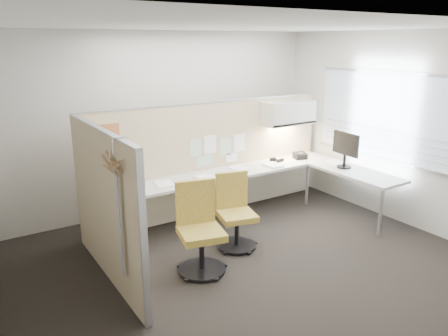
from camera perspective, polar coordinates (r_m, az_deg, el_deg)
floor at (r=5.59m, az=2.23°, el=-12.04°), size 5.50×4.50×0.01m
ceiling at (r=4.92m, az=2.60°, el=18.14°), size 5.50×4.50×0.01m
wall_back at (r=6.99m, az=-8.32°, el=5.86°), size 5.50×0.02×2.80m
wall_front at (r=3.57m, az=23.76°, el=-5.57°), size 5.50×0.02×2.80m
wall_right at (r=6.99m, az=21.24°, el=4.93°), size 0.02×4.50×2.80m
window_pane at (r=6.95m, az=21.24°, el=6.12°), size 0.01×2.80×1.30m
partition_back at (r=6.79m, az=-1.62°, el=1.18°), size 4.10×0.06×1.75m
partition_left at (r=5.03m, az=-15.26°, el=-4.90°), size 0.06×2.20×1.75m
desk at (r=6.69m, az=3.30°, el=-1.50°), size 4.00×2.07×0.73m
overhead_bin at (r=7.28m, az=8.42°, el=7.15°), size 0.90×0.36×0.38m
task_light_strip at (r=7.31m, az=8.35°, el=5.52°), size 0.60×0.06×0.02m
pinned_papers at (r=6.77m, az=-0.90°, el=2.51°), size 1.01×0.00×0.47m
poster at (r=5.99m, az=-14.72°, el=3.95°), size 0.28×0.00×0.35m
chair_left at (r=5.19m, az=-3.23°, el=-8.21°), size 0.60×0.61×1.06m
chair_right at (r=5.78m, az=1.45°, el=-5.99°), size 0.55×0.57×0.97m
monitor at (r=7.02m, az=15.58°, el=2.56°), size 0.22×0.53×0.56m
phone at (r=7.46m, az=9.87°, el=1.59°), size 0.25×0.24×0.12m
stapler at (r=7.23m, az=7.36°, el=1.01°), size 0.14×0.06×0.05m
tape_dispenser at (r=7.25m, az=6.42°, el=1.11°), size 0.12×0.09×0.06m
coat_hook at (r=4.26m, az=-14.19°, el=-1.04°), size 0.18×0.47×1.40m
paper_stack_0 at (r=5.86m, az=-12.93°, el=-3.06°), size 0.28×0.34×0.03m
paper_stack_1 at (r=6.11m, az=-7.84°, el=-2.04°), size 0.29×0.34×0.02m
paper_stack_2 at (r=6.29m, az=-2.43°, el=-1.29°), size 0.27×0.33×0.03m
paper_stack_3 at (r=6.78m, az=1.94°, el=-0.05°), size 0.25×0.31×0.02m
paper_stack_4 at (r=6.97m, az=6.39°, el=0.36°), size 0.23×0.30×0.03m
paper_stack_5 at (r=7.32m, az=14.45°, el=0.69°), size 0.24×0.31×0.02m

